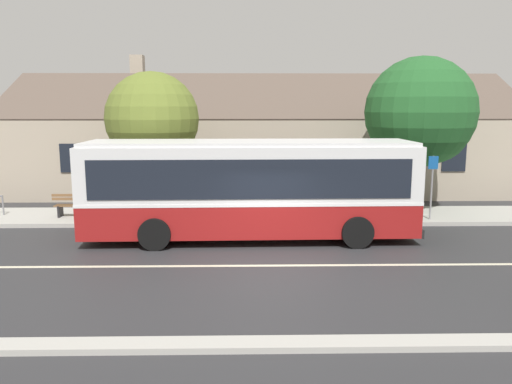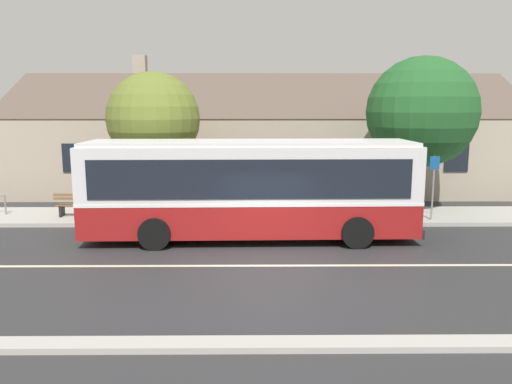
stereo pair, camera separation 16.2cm
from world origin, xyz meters
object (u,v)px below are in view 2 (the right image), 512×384
object	(u,v)px
bench_by_building	(80,206)
transit_bus	(250,187)
street_tree_primary	(425,116)
street_tree_secondary	(156,122)
bus_stop_sign	(433,180)

from	to	relation	value
bench_by_building	transit_bus	bearing A→B (deg)	-22.58
bench_by_building	street_tree_primary	xyz separation A→B (m)	(13.52, 1.13, 3.41)
transit_bus	street_tree_secondary	bearing A→B (deg)	136.08
bench_by_building	bus_stop_sign	bearing A→B (deg)	-2.75
transit_bus	street_tree_secondary	distance (m)	5.51
street_tree_primary	street_tree_secondary	world-z (taller)	street_tree_primary
bench_by_building	street_tree_primary	bearing A→B (deg)	4.76
bench_by_building	street_tree_secondary	distance (m)	4.37
transit_bus	bus_stop_sign	size ratio (longest dim) A/B	4.51
bench_by_building	street_tree_secondary	size ratio (longest dim) A/B	0.32
transit_bus	bench_by_building	world-z (taller)	transit_bus
transit_bus	street_tree_secondary	world-z (taller)	street_tree_secondary
street_tree_secondary	bench_by_building	bearing A→B (deg)	-164.00
street_tree_primary	bench_by_building	bearing A→B (deg)	-175.24
street_tree_primary	street_tree_secondary	bearing A→B (deg)	-178.38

